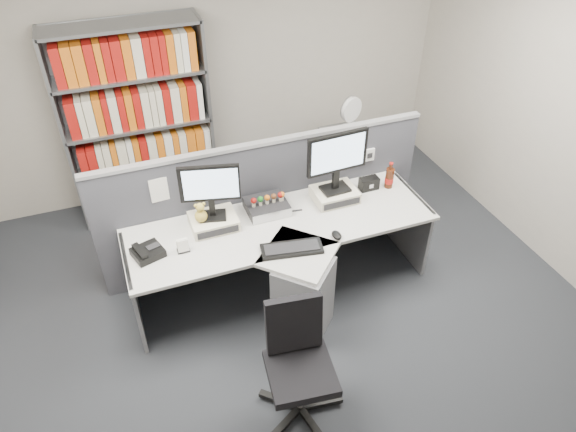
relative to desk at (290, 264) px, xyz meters
name	(u,v)px	position (x,y,z in m)	size (l,w,h in m)	color
ground	(316,352)	(0.00, -0.60, -0.46)	(5.50, 5.50, 0.00)	#2E3136
room_shell	(326,163)	(0.00, -0.60, 1.33)	(5.04, 5.54, 2.72)	#B2AA9E
partition	(265,202)	(0.00, 0.65, 0.19)	(3.00, 0.08, 1.27)	#42434B
desk	(290,264)	(0.00, 0.00, 0.00)	(2.60, 1.20, 0.72)	silver
monitor_riser_left	(214,222)	(-0.53, 0.38, 0.31)	(0.38, 0.31, 0.10)	beige
monitor_riser_right	(335,195)	(0.57, 0.38, 0.31)	(0.38, 0.31, 0.10)	beige
monitor_left	(210,187)	(-0.53, 0.38, 0.66)	(0.47, 0.20, 0.49)	black
monitor_right	(337,157)	(0.57, 0.38, 0.70)	(0.55, 0.19, 0.56)	black
desktop_pc	(267,207)	(-0.05, 0.43, 0.31)	(0.35, 0.31, 0.09)	black
figurines	(270,198)	(-0.03, 0.41, 0.41)	(0.30, 0.05, 0.09)	beige
keyboard	(292,249)	(-0.04, -0.12, 0.28)	(0.51, 0.26, 0.03)	black
mouse	(337,235)	(0.36, -0.10, 0.29)	(0.07, 0.12, 0.04)	black
desk_phone	(147,252)	(-1.11, 0.21, 0.30)	(0.27, 0.26, 0.10)	black
desk_calendar	(183,246)	(-0.84, 0.16, 0.31)	(0.10, 0.07, 0.12)	black
plush_toy	(201,214)	(-0.64, 0.36, 0.44)	(0.10, 0.10, 0.18)	gold
speaker	(369,183)	(0.92, 0.42, 0.32)	(0.17, 0.10, 0.11)	black
cola_bottle	(389,178)	(1.11, 0.38, 0.36)	(0.08, 0.08, 0.26)	#3F190A
shelving_unit	(139,127)	(-0.90, 1.85, 0.52)	(1.41, 0.40, 2.00)	slate
filing_cabinet	(347,164)	(1.20, 1.40, -0.11)	(0.45, 0.61, 0.70)	slate
desk_fan	(351,112)	(1.20, 1.40, 0.53)	(0.26, 0.17, 0.45)	white
office_chair	(298,360)	(-0.31, -0.97, 0.05)	(0.61, 0.62, 0.94)	silver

